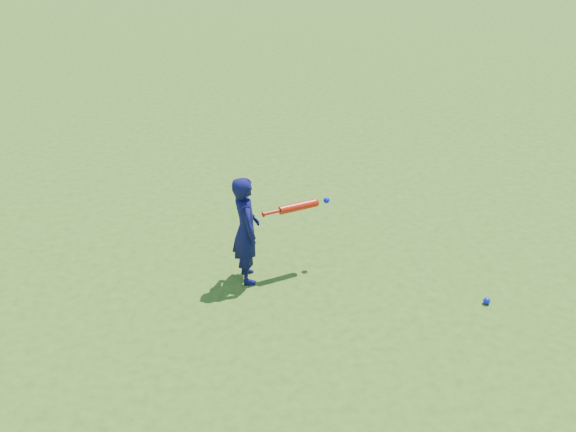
{
  "coord_description": "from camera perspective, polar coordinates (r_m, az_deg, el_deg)",
  "views": [
    {
      "loc": [
        -0.01,
        -5.89,
        4.0
      ],
      "look_at": [
        0.72,
        0.27,
        0.67
      ],
      "focal_mm": 40.0,
      "sensor_mm": 36.0,
      "label": 1
    }
  ],
  "objects": [
    {
      "name": "child",
      "position": [
        6.88,
        -3.76,
        -1.24
      ],
      "size": [
        0.36,
        0.49,
        1.23
      ],
      "primitive_type": "imported",
      "rotation": [
        0.0,
        0.0,
        1.72
      ],
      "color": "#0E0F42",
      "rests_on": "ground"
    },
    {
      "name": "ground_ball_blue",
      "position": [
        7.09,
        17.25,
        -7.21
      ],
      "size": [
        0.08,
        0.08,
        0.08
      ],
      "primitive_type": "sphere",
      "color": "#0D1DDE",
      "rests_on": "ground"
    },
    {
      "name": "bat_swing",
      "position": [
        6.99,
        1.14,
        0.89
      ],
      "size": [
        0.78,
        0.31,
        0.09
      ],
      "rotation": [
        0.0,
        0.0,
        0.33
      ],
      "color": "red",
      "rests_on": "ground"
    },
    {
      "name": "ground",
      "position": [
        7.11,
        -5.57,
        -6.11
      ],
      "size": [
        80.0,
        80.0,
        0.0
      ],
      "primitive_type": "plane",
      "color": "#356217",
      "rests_on": "ground"
    }
  ]
}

